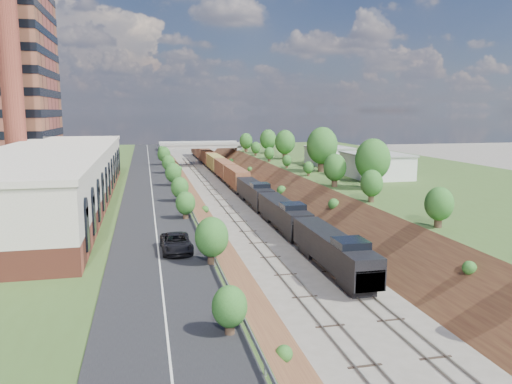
% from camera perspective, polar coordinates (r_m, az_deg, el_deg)
% --- Properties ---
extents(ground, '(400.00, 400.00, 0.00)m').
position_cam_1_polar(ground, '(37.10, 15.82, -17.83)').
color(ground, '#6B665B').
rests_on(ground, ground).
extents(platform_left, '(44.00, 180.00, 5.00)m').
position_cam_1_polar(platform_left, '(91.51, -22.93, -0.38)').
color(platform_left, '#3C5623').
rests_on(platform_left, ground).
extents(platform_right, '(44.00, 180.00, 5.00)m').
position_cam_1_polar(platform_right, '(102.60, 16.28, 0.96)').
color(platform_right, '#3C5623').
rests_on(platform_right, ground).
extents(embankment_left, '(10.00, 180.00, 10.00)m').
position_cam_1_polar(embankment_left, '(90.55, -9.01, -1.46)').
color(embankment_left, brown).
rests_on(embankment_left, ground).
extents(embankment_right, '(10.00, 180.00, 10.00)m').
position_cam_1_polar(embankment_right, '(94.43, 4.43, -0.93)').
color(embankment_right, brown).
rests_on(embankment_right, ground).
extents(rail_left_track, '(1.58, 180.00, 0.18)m').
position_cam_1_polar(rail_left_track, '(91.42, -3.76, -1.20)').
color(rail_left_track, gray).
rests_on(rail_left_track, ground).
extents(rail_right_track, '(1.58, 180.00, 0.18)m').
position_cam_1_polar(rail_right_track, '(92.34, -0.57, -1.08)').
color(rail_right_track, gray).
rests_on(rail_right_track, ground).
extents(road, '(8.00, 180.00, 0.10)m').
position_cam_1_polar(road, '(89.61, -11.97, 1.62)').
color(road, black).
rests_on(road, platform_left).
extents(guardrail, '(0.10, 171.00, 0.70)m').
position_cam_1_polar(guardrail, '(89.48, -9.35, 2.01)').
color(guardrail, '#99999E').
rests_on(guardrail, platform_left).
extents(commercial_building, '(14.30, 62.30, 7.00)m').
position_cam_1_polar(commercial_building, '(68.35, -22.35, 1.70)').
color(commercial_building, brown).
rests_on(commercial_building, platform_left).
extents(smokestack, '(3.20, 3.20, 40.00)m').
position_cam_1_polar(smokestack, '(87.49, -26.35, 13.80)').
color(smokestack, brown).
rests_on(smokestack, platform_left).
extents(overpass, '(24.50, 8.30, 7.40)m').
position_cam_1_polar(overpass, '(152.18, -6.42, 4.79)').
color(overpass, gray).
rests_on(overpass, ground).
extents(white_building_near, '(9.00, 12.00, 4.00)m').
position_cam_1_polar(white_building_near, '(90.63, 13.56, 2.89)').
color(white_building_near, silver).
rests_on(white_building_near, platform_right).
extents(white_building_far, '(8.00, 10.00, 3.60)m').
position_cam_1_polar(white_building_far, '(110.54, 8.32, 4.05)').
color(white_building_far, silver).
rests_on(white_building_far, platform_right).
extents(tree_right_large, '(5.25, 5.25, 7.61)m').
position_cam_1_polar(tree_right_large, '(76.83, 13.19, 3.58)').
color(tree_right_large, '#473323').
rests_on(tree_right_large, platform_right).
extents(tree_left_crest, '(2.45, 2.45, 3.55)m').
position_cam_1_polar(tree_left_crest, '(49.99, -7.18, -1.92)').
color(tree_left_crest, '#473323').
rests_on(tree_left_crest, platform_left).
extents(freight_train, '(3.04, 154.79, 4.55)m').
position_cam_1_polar(freight_train, '(121.11, -3.53, 2.58)').
color(freight_train, black).
rests_on(freight_train, ground).
extents(suv, '(2.60, 5.39, 1.48)m').
position_cam_1_polar(suv, '(42.17, -9.10, -5.75)').
color(suv, black).
rests_on(suv, road).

